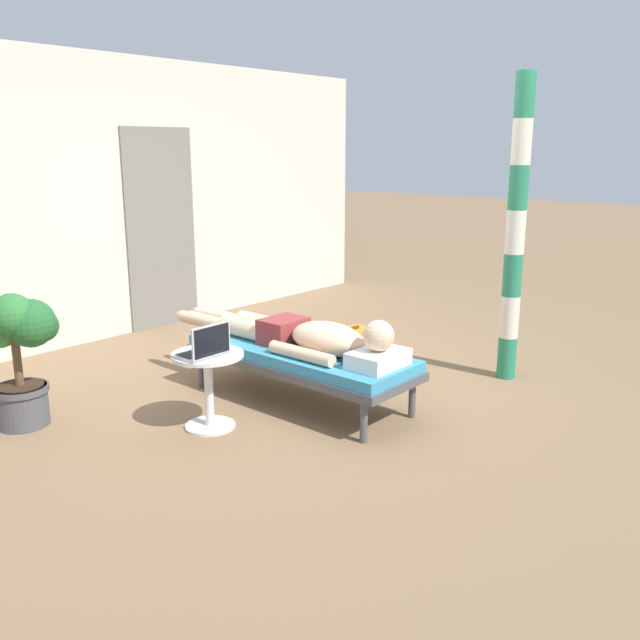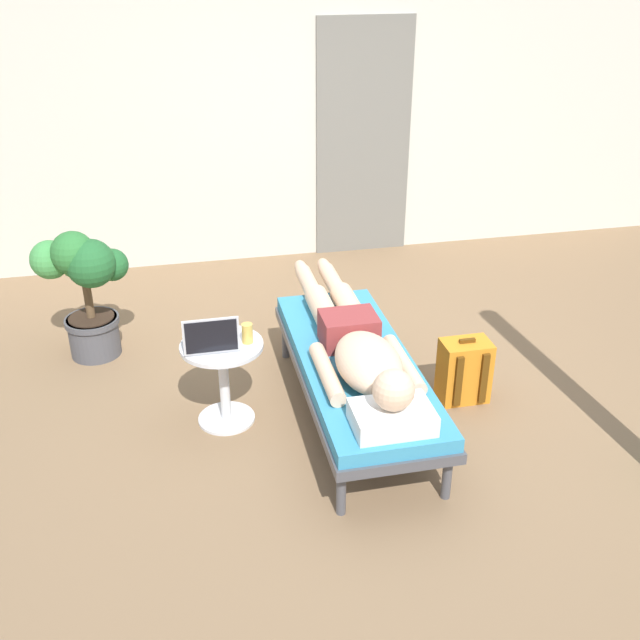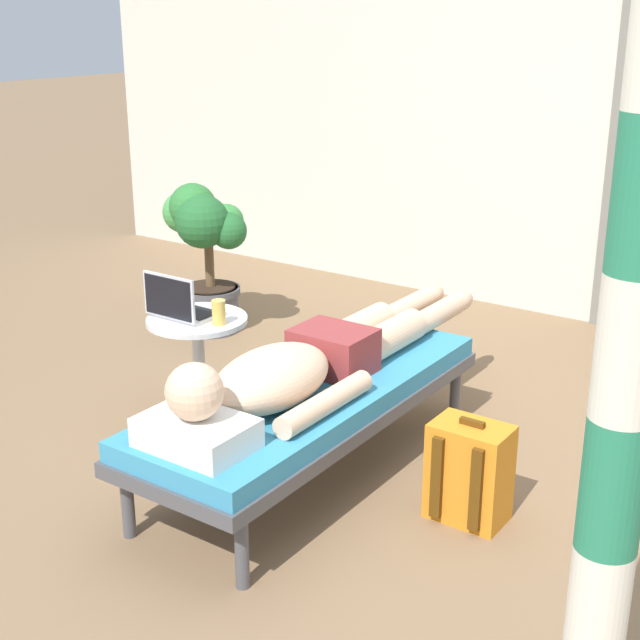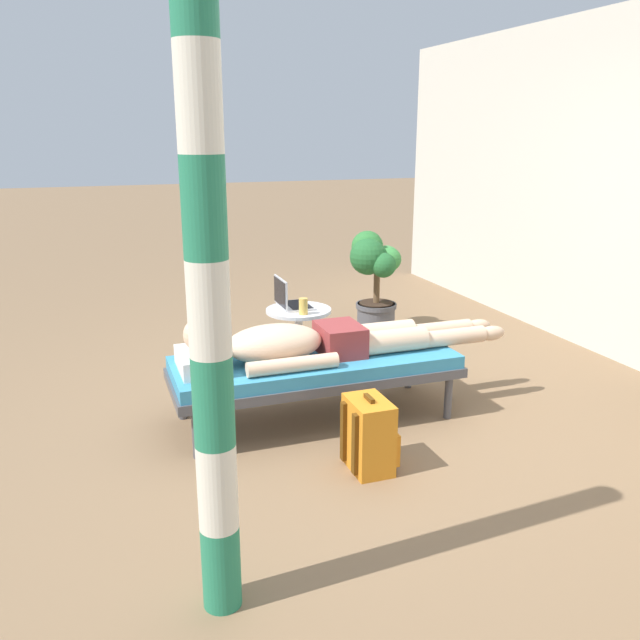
{
  "view_description": "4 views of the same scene",
  "coord_description": "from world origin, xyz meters",
  "px_view_note": "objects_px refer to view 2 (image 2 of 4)",
  "views": [
    {
      "loc": [
        -3.78,
        -3.41,
        1.85
      ],
      "look_at": [
        -0.18,
        -0.3,
        0.64
      ],
      "focal_mm": 38.54,
      "sensor_mm": 36.0,
      "label": 1
    },
    {
      "loc": [
        -1.22,
        -3.71,
        2.58
      ],
      "look_at": [
        -0.39,
        0.05,
        0.58
      ],
      "focal_mm": 41.27,
      "sensor_mm": 36.0,
      "label": 2
    },
    {
      "loc": [
        1.79,
        -2.97,
        1.91
      ],
      "look_at": [
        -0.31,
        0.04,
        0.63
      ],
      "focal_mm": 50.35,
      "sensor_mm": 36.0,
      "label": 3
    },
    {
      "loc": [
        3.47,
        -1.43,
        1.78
      ],
      "look_at": [
        -0.17,
        -0.14,
        0.67
      ],
      "focal_mm": 37.1,
      "sensor_mm": 36.0,
      "label": 4
    }
  ],
  "objects_px": {
    "laptop": "(211,340)",
    "drink_glass": "(247,333)",
    "person_reclining": "(357,344)",
    "backpack": "(464,371)",
    "lounge_chair": "(355,368)",
    "side_table": "(223,369)",
    "potted_plant": "(85,280)"
  },
  "relations": [
    {
      "from": "laptop",
      "to": "drink_glass",
      "type": "xyz_separation_m",
      "value": [
        0.21,
        0.04,
        0.0
      ]
    },
    {
      "from": "person_reclining",
      "to": "backpack",
      "type": "relative_size",
      "value": 5.12
    },
    {
      "from": "lounge_chair",
      "to": "side_table",
      "type": "distance_m",
      "value": 0.77
    },
    {
      "from": "potted_plant",
      "to": "laptop",
      "type": "bearing_deg",
      "value": -53.73
    },
    {
      "from": "laptop",
      "to": "potted_plant",
      "type": "relative_size",
      "value": 0.33
    },
    {
      "from": "lounge_chair",
      "to": "potted_plant",
      "type": "xyz_separation_m",
      "value": [
        -1.57,
        1.1,
        0.23
      ]
    },
    {
      "from": "drink_glass",
      "to": "potted_plant",
      "type": "height_order",
      "value": "potted_plant"
    },
    {
      "from": "side_table",
      "to": "backpack",
      "type": "height_order",
      "value": "side_table"
    },
    {
      "from": "lounge_chair",
      "to": "backpack",
      "type": "height_order",
      "value": "backpack"
    },
    {
      "from": "potted_plant",
      "to": "lounge_chair",
      "type": "bearing_deg",
      "value": -35.12
    },
    {
      "from": "laptop",
      "to": "potted_plant",
      "type": "distance_m",
      "value": 1.27
    },
    {
      "from": "side_table",
      "to": "laptop",
      "type": "height_order",
      "value": "laptop"
    },
    {
      "from": "person_reclining",
      "to": "drink_glass",
      "type": "height_order",
      "value": "person_reclining"
    },
    {
      "from": "person_reclining",
      "to": "drink_glass",
      "type": "bearing_deg",
      "value": 166.37
    },
    {
      "from": "drink_glass",
      "to": "potted_plant",
      "type": "distance_m",
      "value": 1.37
    },
    {
      "from": "lounge_chair",
      "to": "side_table",
      "type": "bearing_deg",
      "value": 169.98
    },
    {
      "from": "lounge_chair",
      "to": "person_reclining",
      "type": "bearing_deg",
      "value": -90.0
    },
    {
      "from": "lounge_chair",
      "to": "potted_plant",
      "type": "bearing_deg",
      "value": 144.88
    },
    {
      "from": "lounge_chair",
      "to": "drink_glass",
      "type": "distance_m",
      "value": 0.67
    },
    {
      "from": "backpack",
      "to": "potted_plant",
      "type": "distance_m",
      "value": 2.54
    },
    {
      "from": "backpack",
      "to": "lounge_chair",
      "type": "bearing_deg",
      "value": -175.25
    },
    {
      "from": "potted_plant",
      "to": "drink_glass",
      "type": "bearing_deg",
      "value": -45.66
    },
    {
      "from": "person_reclining",
      "to": "side_table",
      "type": "relative_size",
      "value": 4.15
    },
    {
      "from": "person_reclining",
      "to": "laptop",
      "type": "distance_m",
      "value": 0.83
    },
    {
      "from": "lounge_chair",
      "to": "potted_plant",
      "type": "distance_m",
      "value": 1.93
    },
    {
      "from": "side_table",
      "to": "drink_glass",
      "type": "relative_size",
      "value": 4.46
    },
    {
      "from": "person_reclining",
      "to": "backpack",
      "type": "height_order",
      "value": "person_reclining"
    },
    {
      "from": "backpack",
      "to": "potted_plant",
      "type": "xyz_separation_m",
      "value": [
        -2.29,
        1.04,
        0.38
      ]
    },
    {
      "from": "side_table",
      "to": "drink_glass",
      "type": "xyz_separation_m",
      "value": [
        0.15,
        -0.01,
        0.23
      ]
    },
    {
      "from": "drink_glass",
      "to": "backpack",
      "type": "distance_m",
      "value": 1.38
    },
    {
      "from": "lounge_chair",
      "to": "drink_glass",
      "type": "xyz_separation_m",
      "value": [
        -0.61,
        0.12,
        0.24
      ]
    },
    {
      "from": "laptop",
      "to": "drink_glass",
      "type": "height_order",
      "value": "laptop"
    }
  ]
}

